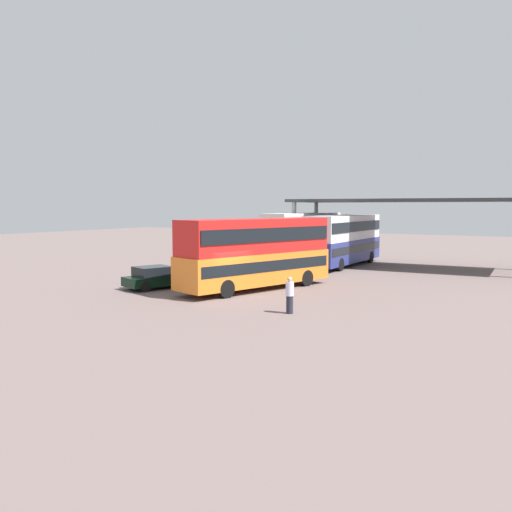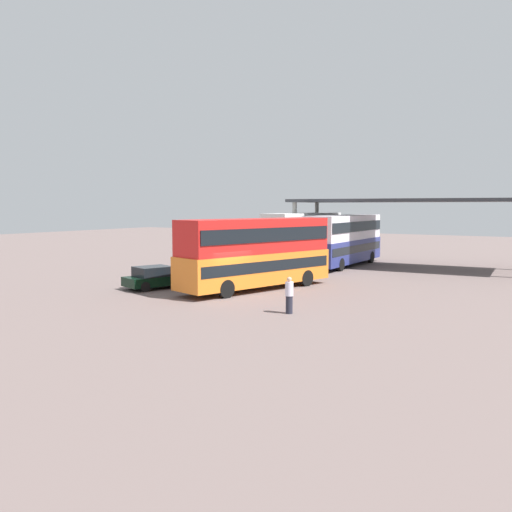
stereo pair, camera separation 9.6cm
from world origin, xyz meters
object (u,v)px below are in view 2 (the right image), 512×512
object	(u,v)px
double_decker_main	(256,251)
parked_hatchback	(155,277)
double_decker_near_canopy	(303,236)
double_decker_mid_row	(345,238)
pedestrian_waiting	(289,295)

from	to	relation	value
double_decker_main	parked_hatchback	world-z (taller)	double_decker_main
double_decker_near_canopy	double_decker_mid_row	distance (m)	3.74
parked_hatchback	double_decker_mid_row	xyz separation A→B (m)	(5.23, 17.34, 1.63)
double_decker_mid_row	double_decker_near_canopy	bearing A→B (deg)	92.03
pedestrian_waiting	double_decker_near_canopy	bearing A→B (deg)	70.69
parked_hatchback	double_decker_near_canopy	world-z (taller)	double_decker_near_canopy
double_decker_main	double_decker_mid_row	distance (m)	14.44
parked_hatchback	double_decker_mid_row	bearing A→B (deg)	2.92
double_decker_near_canopy	double_decker_mid_row	world-z (taller)	double_decker_near_canopy
double_decker_main	parked_hatchback	bearing A→B (deg)	134.85
double_decker_near_canopy	pedestrian_waiting	xyz separation A→B (m)	(8.88, -19.62, -1.53)
parked_hatchback	pedestrian_waiting	world-z (taller)	pedestrian_waiting
double_decker_main	pedestrian_waiting	bearing A→B (deg)	-120.15
double_decker_near_canopy	pedestrian_waiting	bearing A→B (deg)	-151.87
parked_hatchback	double_decker_mid_row	world-z (taller)	double_decker_mid_row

